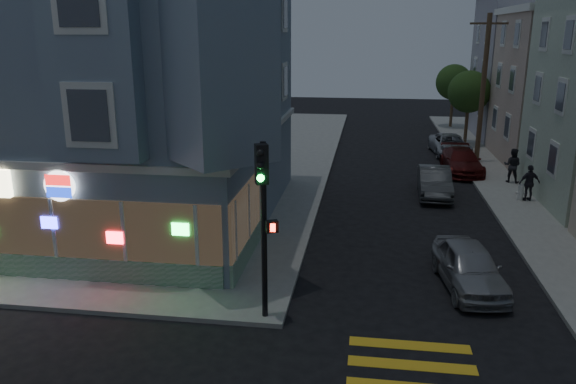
% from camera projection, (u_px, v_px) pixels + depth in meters
% --- Properties ---
extents(ground, '(120.00, 120.00, 0.00)m').
position_uv_depth(ground, '(154.00, 360.00, 14.33)').
color(ground, black).
rests_on(ground, ground).
extents(sidewalk_nw, '(33.00, 42.00, 0.15)m').
position_uv_depth(sidewalk_nw, '(90.00, 154.00, 38.06)').
color(sidewalk_nw, gray).
rests_on(sidewalk_nw, ground).
extents(corner_building, '(14.60, 14.60, 11.40)m').
position_uv_depth(corner_building, '(107.00, 87.00, 24.01)').
color(corner_building, gray).
rests_on(corner_building, sidewalk_nw).
extents(row_house_d, '(12.00, 8.60, 10.50)m').
position_uv_depth(row_house_d, '(562.00, 68.00, 42.49)').
color(row_house_d, gray).
rests_on(row_house_d, sidewalk_ne).
extents(utility_pole, '(2.20, 0.30, 9.00)m').
position_uv_depth(utility_pole, '(483.00, 88.00, 34.18)').
color(utility_pole, '#4C3826').
rests_on(utility_pole, sidewalk_ne).
extents(street_tree_near, '(3.00, 3.00, 5.30)m').
position_uv_depth(street_tree_near, '(469.00, 92.00, 40.10)').
color(street_tree_near, '#4C3826').
rests_on(street_tree_near, sidewalk_ne).
extents(street_tree_far, '(3.00, 3.00, 5.30)m').
position_uv_depth(street_tree_far, '(454.00, 82.00, 47.71)').
color(street_tree_far, '#4C3826').
rests_on(street_tree_far, sidewalk_ne).
extents(pedestrian_a, '(1.11, 1.00, 1.87)m').
position_uv_depth(pedestrian_a, '(512.00, 165.00, 30.47)').
color(pedestrian_a, black).
rests_on(pedestrian_a, sidewalk_ne).
extents(pedestrian_b, '(1.11, 0.69, 1.77)m').
position_uv_depth(pedestrian_b, '(529.00, 183.00, 27.14)').
color(pedestrian_b, '#25232C').
rests_on(pedestrian_b, sidewalk_ne).
extents(parked_car_a, '(2.27, 4.48, 1.46)m').
position_uv_depth(parked_car_a, '(469.00, 267.00, 18.22)').
color(parked_car_a, '#9B9DA2').
rests_on(parked_car_a, ground).
extents(parked_car_b, '(1.67, 4.48, 1.46)m').
position_uv_depth(parked_car_b, '(434.00, 182.00, 28.44)').
color(parked_car_b, '#3E4144').
rests_on(parked_car_b, ground).
extents(parked_car_c, '(2.23, 5.00, 1.42)m').
position_uv_depth(parked_car_c, '(462.00, 161.00, 33.11)').
color(parked_car_c, '#511312').
rests_on(parked_car_c, ground).
extents(parked_car_d, '(2.62, 5.09, 1.37)m').
position_uv_depth(parked_car_d, '(450.00, 145.00, 38.06)').
color(parked_car_d, '#AAAEB5').
rests_on(parked_car_d, ground).
extents(traffic_signal, '(0.65, 0.57, 5.12)m').
position_uv_depth(traffic_signal, '(263.00, 203.00, 15.20)').
color(traffic_signal, black).
rests_on(traffic_signal, sidewalk_nw).
extents(fire_hydrant, '(0.48, 0.28, 0.84)m').
position_uv_depth(fire_hydrant, '(521.00, 192.00, 27.28)').
color(fire_hydrant, silver).
rests_on(fire_hydrant, sidewalk_ne).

